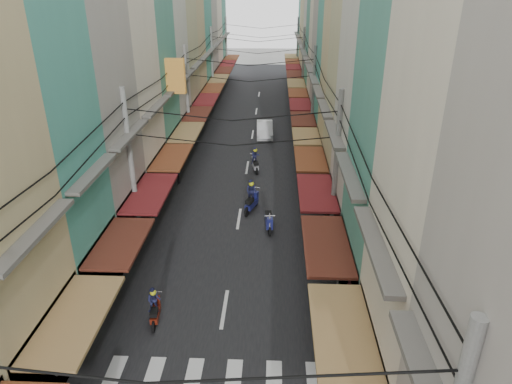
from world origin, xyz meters
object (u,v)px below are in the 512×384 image
(white_car, at_px, (265,136))
(traffic_sign, at_px, (340,251))
(bicycle, at_px, (374,281))
(market_umbrella, at_px, (376,287))

(white_car, distance_m, traffic_sign, 22.40)
(bicycle, height_order, market_umbrella, market_umbrella)
(white_car, relative_size, bicycle, 2.60)
(market_umbrella, bearing_deg, white_car, 100.88)
(traffic_sign, bearing_deg, market_umbrella, -70.11)
(white_car, relative_size, traffic_sign, 1.65)
(market_umbrella, distance_m, traffic_sign, 2.89)
(white_car, xyz_separation_m, market_umbrella, (4.75, -24.71, 2.21))
(bicycle, bearing_deg, traffic_sign, 91.74)
(bicycle, distance_m, market_umbrella, 4.16)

